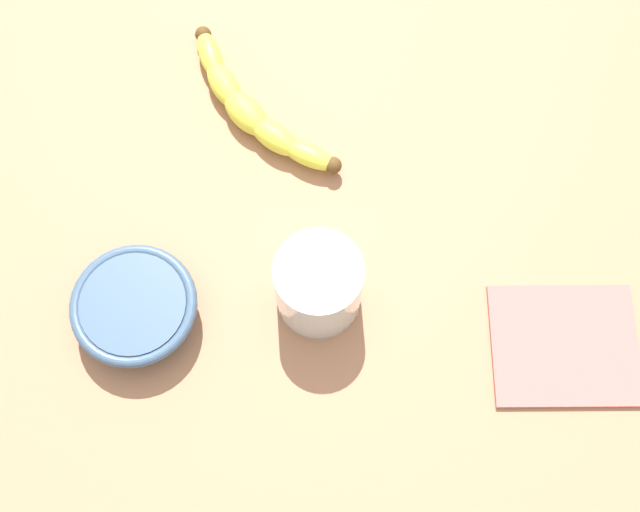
{
  "coord_description": "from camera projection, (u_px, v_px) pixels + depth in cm",
  "views": [
    {
      "loc": [
        3.21,
        -37.78,
        84.82
      ],
      "look_at": [
        -2.26,
        -9.79,
        5.0
      ],
      "focal_mm": 46.21,
      "sensor_mm": 36.0,
      "label": 1
    }
  ],
  "objects": [
    {
      "name": "banana",
      "position": [
        252.0,
        109.0,
        0.91
      ],
      "size": [
        19.87,
        15.63,
        3.41
      ],
      "rotation": [
        0.0,
        0.0,
        5.63
      ],
      "color": "#DFE243",
      "rests_on": "wooden_tabletop"
    },
    {
      "name": "smoothie_glass",
      "position": [
        319.0,
        286.0,
        0.81
      ],
      "size": [
        8.74,
        8.74,
        8.91
      ],
      "color": "silver",
      "rests_on": "wooden_tabletop"
    },
    {
      "name": "folded_napkin",
      "position": [
        564.0,
        345.0,
        0.83
      ],
      "size": [
        16.99,
        15.22,
        0.6
      ],
      "primitive_type": "cube",
      "rotation": [
        0.0,
        0.0,
        0.2
      ],
      "color": "#BC6660",
      "rests_on": "wooden_tabletop"
    },
    {
      "name": "wooden_tabletop",
      "position": [
        357.0,
        189.0,
        0.91
      ],
      "size": [
        120.0,
        120.0,
        3.0
      ],
      "primitive_type": "cube",
      "color": "#A67354",
      "rests_on": "ground"
    },
    {
      "name": "ceramic_bowl",
      "position": [
        136.0,
        308.0,
        0.82
      ],
      "size": [
        12.71,
        12.71,
        4.17
      ],
      "color": "#3D5675",
      "rests_on": "wooden_tabletop"
    }
  ]
}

